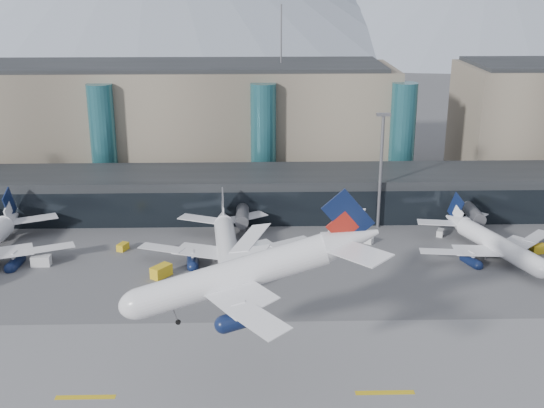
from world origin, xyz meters
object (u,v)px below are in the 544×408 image
(veh_d, at_px, (440,233))
(veh_a, at_px, (41,261))
(veh_c, at_px, (246,267))
(hero_jet, at_px, (258,263))
(jet_parked_right, at_px, (489,235))
(veh_h, at_px, (161,271))
(jet_parked_mid, at_px, (226,235))
(veh_e, at_px, (538,249))
(veh_b, at_px, (123,247))
(veh_g, at_px, (368,240))
(lightmast_mid, at_px, (381,164))

(veh_d, bearing_deg, veh_a, 123.60)
(veh_c, bearing_deg, hero_jet, -85.05)
(jet_parked_right, height_order, veh_h, jet_parked_right)
(jet_parked_right, distance_m, veh_d, 12.62)
(veh_d, bearing_deg, veh_h, 132.75)
(jet_parked_mid, distance_m, veh_h, 15.42)
(veh_a, xyz_separation_m, veh_d, (81.02, 13.60, -0.32))
(veh_a, bearing_deg, veh_d, 8.00)
(jet_parked_right, xyz_separation_m, veh_e, (10.37, 0.13, -3.15))
(jet_parked_mid, bearing_deg, veh_h, 123.93)
(jet_parked_right, distance_m, veh_b, 73.75)
(veh_d, bearing_deg, jet_parked_mid, 126.30)
(veh_a, distance_m, veh_g, 65.51)
(veh_d, relative_size, veh_h, 0.61)
(lightmast_mid, bearing_deg, veh_b, -167.61)
(veh_c, bearing_deg, jet_parked_mid, 118.17)
(jet_parked_right, distance_m, veh_e, 10.83)
(lightmast_mid, distance_m, veh_d, 19.41)
(veh_h, bearing_deg, veh_d, -33.91)
(veh_h, bearing_deg, jet_parked_mid, -13.56)
(jet_parked_mid, bearing_deg, veh_e, -95.16)
(hero_jet, bearing_deg, veh_e, 35.24)
(lightmast_mid, xyz_separation_m, jet_parked_right, (19.35, -15.74, -10.40))
(veh_b, relative_size, veh_c, 0.61)
(lightmast_mid, height_order, veh_c, lightmast_mid)
(veh_c, bearing_deg, jet_parked_right, 10.98)
(veh_g, bearing_deg, jet_parked_mid, -133.03)
(veh_b, bearing_deg, jet_parked_right, -70.06)
(veh_d, bearing_deg, veh_c, 137.44)
(veh_b, height_order, veh_d, veh_b)
(jet_parked_mid, relative_size, veh_e, 11.69)
(jet_parked_right, xyz_separation_m, veh_d, (-6.86, 10.06, -3.33))
(hero_jet, xyz_separation_m, veh_g, (23.20, 50.54, -17.20))
(veh_b, bearing_deg, veh_g, -64.30)
(veh_a, bearing_deg, veh_e, 0.61)
(jet_parked_mid, relative_size, veh_c, 8.88)
(veh_b, distance_m, veh_g, 50.52)
(hero_jet, xyz_separation_m, veh_c, (-2.05, 36.38, -16.71))
(jet_parked_mid, distance_m, veh_g, 30.13)
(veh_c, height_order, veh_h, veh_c)
(hero_jet, bearing_deg, veh_b, 116.72)
(veh_c, distance_m, veh_h, 15.78)
(veh_b, bearing_deg, veh_d, -61.74)
(veh_b, distance_m, veh_d, 67.00)
(hero_jet, xyz_separation_m, jet_parked_right, (46.32, 44.26, -13.82))
(veh_d, bearing_deg, hero_jet, 168.08)
(lightmast_mid, xyz_separation_m, veh_e, (29.72, -15.60, -13.55))
(veh_b, bearing_deg, jet_parked_mid, -76.80)
(lightmast_mid, relative_size, veh_d, 10.59)
(veh_a, relative_size, veh_c, 0.88)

